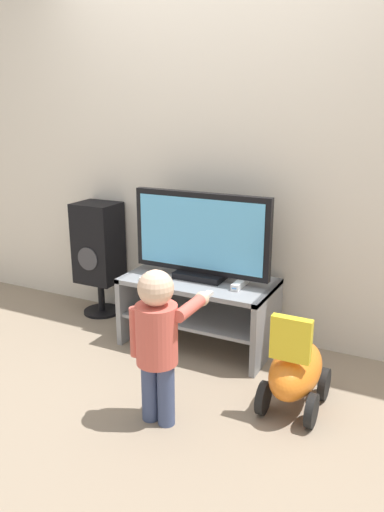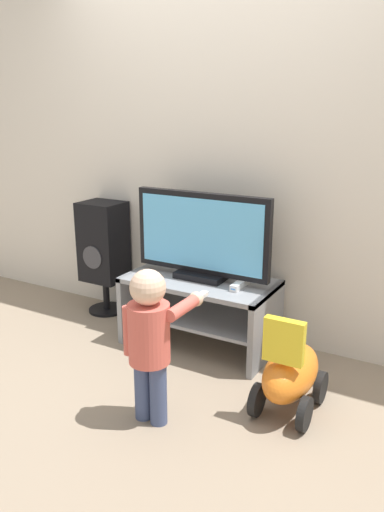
{
  "view_description": "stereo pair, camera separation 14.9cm",
  "coord_description": "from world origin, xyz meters",
  "px_view_note": "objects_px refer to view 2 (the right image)",
  "views": [
    {
      "loc": [
        1.34,
        -2.5,
        1.54
      ],
      "look_at": [
        0.0,
        0.15,
        0.65
      ],
      "focal_mm": 35.0,
      "sensor_mm": 36.0,
      "label": 1
    },
    {
      "loc": [
        1.47,
        -2.43,
        1.54
      ],
      "look_at": [
        0.0,
        0.15,
        0.65
      ],
      "focal_mm": 35.0,
      "sensor_mm": 36.0,
      "label": 2
    }
  ],
  "objects_px": {
    "child": "(151,334)",
    "ride_on_toy": "(290,373)",
    "game_console": "(240,284)",
    "speaker_tower": "(104,244)",
    "remote_primary": "(149,277)",
    "television": "(202,237)"
  },
  "relations": [
    {
      "from": "child",
      "to": "ride_on_toy",
      "type": "xyz_separation_m",
      "value": [
        0.58,
        0.43,
        -0.27
      ]
    },
    {
      "from": "child",
      "to": "game_console",
      "type": "bearing_deg",
      "value": 83.6
    },
    {
      "from": "child",
      "to": "speaker_tower",
      "type": "height_order",
      "value": "speaker_tower"
    },
    {
      "from": "ride_on_toy",
      "to": "speaker_tower",
      "type": "bearing_deg",
      "value": 161.14
    },
    {
      "from": "game_console",
      "to": "remote_primary",
      "type": "relative_size",
      "value": 1.52
    },
    {
      "from": "child",
      "to": "speaker_tower",
      "type": "bearing_deg",
      "value": 137.86
    },
    {
      "from": "game_console",
      "to": "speaker_tower",
      "type": "height_order",
      "value": "speaker_tower"
    },
    {
      "from": "remote_primary",
      "to": "speaker_tower",
      "type": "xyz_separation_m",
      "value": [
        -0.62,
        0.3,
        0.06
      ]
    },
    {
      "from": "television",
      "to": "remote_primary",
      "type": "bearing_deg",
      "value": -149.97
    },
    {
      "from": "game_console",
      "to": "ride_on_toy",
      "type": "distance_m",
      "value": 0.69
    },
    {
      "from": "game_console",
      "to": "remote_primary",
      "type": "xyz_separation_m",
      "value": [
        -0.59,
        -0.13,
        -0.01
      ]
    },
    {
      "from": "game_console",
      "to": "remote_primary",
      "type": "distance_m",
      "value": 0.6
    },
    {
      "from": "television",
      "to": "speaker_tower",
      "type": "distance_m",
      "value": 0.95
    },
    {
      "from": "game_console",
      "to": "speaker_tower",
      "type": "xyz_separation_m",
      "value": [
        -1.21,
        0.17,
        0.05
      ]
    },
    {
      "from": "television",
      "to": "speaker_tower",
      "type": "bearing_deg",
      "value": 172.06
    },
    {
      "from": "remote_primary",
      "to": "child",
      "type": "height_order",
      "value": "child"
    },
    {
      "from": "game_console",
      "to": "speaker_tower",
      "type": "relative_size",
      "value": 0.23
    },
    {
      "from": "ride_on_toy",
      "to": "remote_primary",
      "type": "bearing_deg",
      "value": 165.4
    },
    {
      "from": "ride_on_toy",
      "to": "television",
      "type": "bearing_deg",
      "value": 149.83
    },
    {
      "from": "remote_primary",
      "to": "speaker_tower",
      "type": "relative_size",
      "value": 0.15
    },
    {
      "from": "remote_primary",
      "to": "ride_on_toy",
      "type": "xyz_separation_m",
      "value": [
        1.07,
        -0.28,
        -0.27
      ]
    },
    {
      "from": "speaker_tower",
      "to": "ride_on_toy",
      "type": "distance_m",
      "value": 1.82
    }
  ]
}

